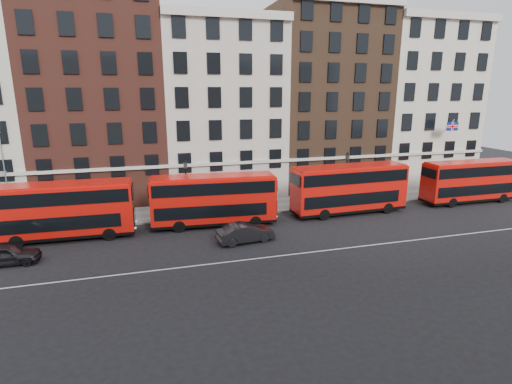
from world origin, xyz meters
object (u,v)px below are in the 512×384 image
object	(u,v)px
bus_c	(349,188)
car_front	(246,233)
bus_a	(61,210)
bus_d	(470,181)
traffic_light	(439,176)
car_rear	(6,254)
bus_b	(213,199)

from	to	relation	value
bus_c	car_front	world-z (taller)	bus_c
bus_a	bus_d	xyz separation A→B (m)	(39.21, -0.00, -0.08)
traffic_light	bus_c	bearing A→B (deg)	-168.28
bus_c	car_rear	bearing A→B (deg)	-173.46
bus_a	traffic_light	world-z (taller)	bus_a
bus_a	bus_d	size ratio (longest dim) A/B	1.04
bus_c	bus_d	world-z (taller)	bus_c
car_rear	car_front	distance (m)	16.69
bus_a	bus_b	size ratio (longest dim) A/B	1.01
bus_a	bus_b	distance (m)	12.06
traffic_light	bus_d	bearing A→B (deg)	-56.65
bus_a	car_front	distance (m)	14.58
car_rear	traffic_light	world-z (taller)	traffic_light
bus_c	bus_a	bearing A→B (deg)	178.30
traffic_light	car_front	bearing A→B (deg)	-163.42
car_rear	bus_b	bearing A→B (deg)	-73.99
bus_d	car_front	xyz separation A→B (m)	(-25.44, -4.50, -1.62)
car_rear	car_front	bearing A→B (deg)	-90.66
bus_d	traffic_light	bearing A→B (deg)	123.67
bus_b	car_front	world-z (taller)	bus_b
bus_b	traffic_light	bearing A→B (deg)	10.13
bus_a	bus_b	xyz separation A→B (m)	(12.06, 0.00, -0.04)
bus_c	car_front	bearing A→B (deg)	-160.07
bus_c	bus_d	distance (m)	14.11
bus_a	bus_b	world-z (taller)	bus_a
bus_b	bus_c	distance (m)	13.04
bus_c	traffic_light	size ratio (longest dim) A/B	3.44
bus_b	bus_a	bearing A→B (deg)	-175.63
bus_a	car_rear	xyz separation A→B (m)	(-2.91, -4.06, -1.73)
bus_a	car_rear	bearing A→B (deg)	-124.04
car_rear	car_front	world-z (taller)	car_front
car_rear	traffic_light	bearing A→B (deg)	-79.84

